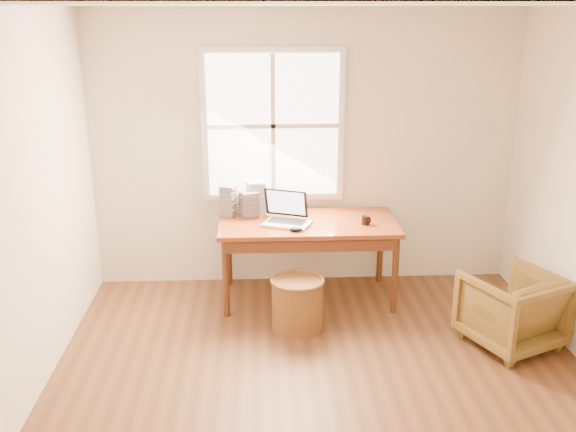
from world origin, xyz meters
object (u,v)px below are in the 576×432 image
armchair (511,309)px  wicker_stool (297,304)px  desk (308,223)px  laptop (287,211)px  coffee_mug (365,220)px  cd_stack_a (256,198)px

armchair → wicker_stool: bearing=-36.9°
desk → wicker_stool: bearing=-102.9°
desk → laptop: size_ratio=4.30×
wicker_stool → coffee_mug: size_ratio=5.38×
armchair → laptop: laptop is taller
armchair → cd_stack_a: size_ratio=2.19×
desk → cd_stack_a: bearing=151.5°
armchair → laptop: 2.03m
wicker_stool → armchair: bearing=-12.5°
armchair → coffee_mug: 1.43m
wicker_stool → cd_stack_a: size_ratio=1.40×
laptop → cd_stack_a: bearing=150.4°
laptop → coffee_mug: size_ratio=4.65×
wicker_stool → laptop: laptop is taller
desk → coffee_mug: (0.50, -0.11, 0.06)m
wicker_stool → desk: bearing=77.1°
armchair → desk: bearing=-55.8°
coffee_mug → laptop: bearing=171.2°
coffee_mug → cd_stack_a: cd_stack_a is taller
wicker_stool → cd_stack_a: cd_stack_a is taller
laptop → coffee_mug: (0.70, -0.03, -0.09)m
laptop → cd_stack_a: 0.44m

